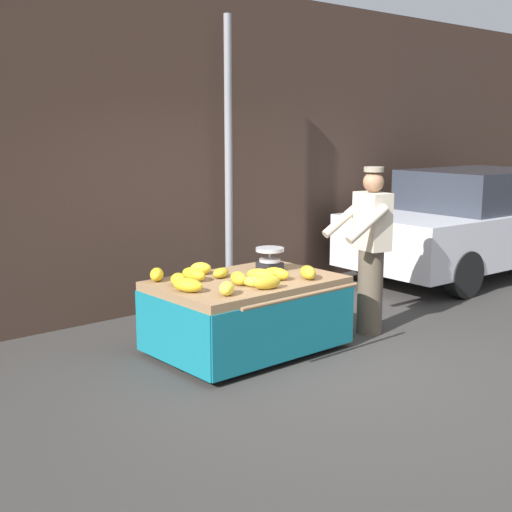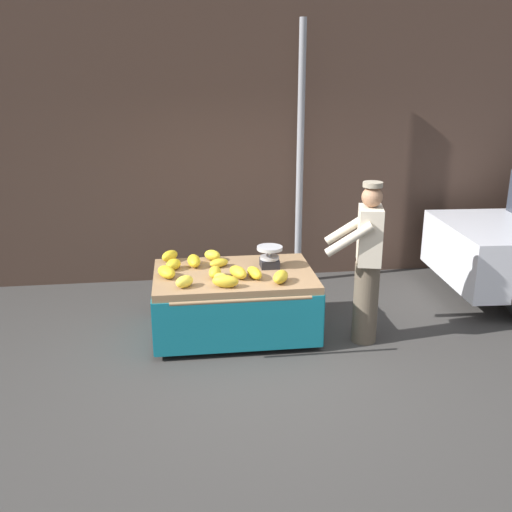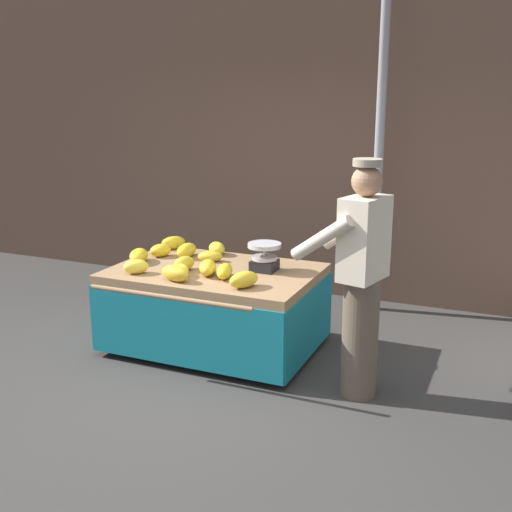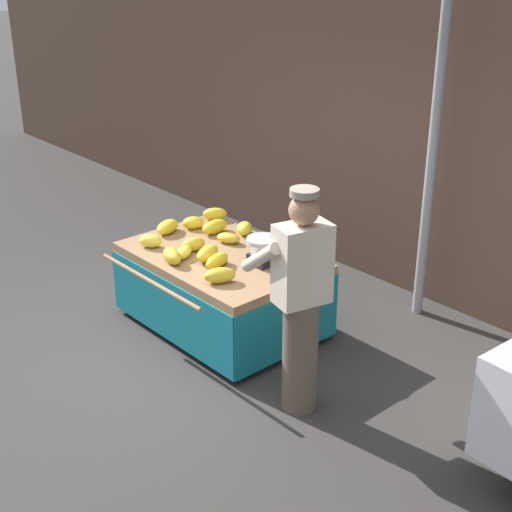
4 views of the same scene
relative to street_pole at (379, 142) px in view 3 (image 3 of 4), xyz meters
The scene contains 19 objects.
ground_plane 3.03m from the street_pole, 108.84° to the right, with size 60.00×60.00×0.00m, color #383533.
back_wall 0.93m from the street_pole, 153.48° to the left, with size 16.00×0.24×3.73m, color #473328.
street_pole is the anchor object (origin of this frame).
banana_cart 2.17m from the street_pole, 123.34° to the right, with size 1.72×1.36×0.70m.
weighing_scale 1.76m from the street_pole, 113.32° to the right, with size 0.28×0.28×0.23m.
banana_bunch_0 2.17m from the street_pole, 120.00° to the right, with size 0.13×0.28×0.12m, color gold.
banana_bunch_1 2.26m from the street_pole, 126.13° to the right, with size 0.12×0.21×0.12m, color gold.
banana_bunch_2 2.35m from the street_pole, 122.49° to the right, with size 0.12×0.22×0.09m, color yellow.
banana_bunch_3 2.19m from the street_pole, 106.68° to the right, with size 0.13×0.25×0.13m, color gold.
banana_bunch_4 2.44m from the street_pole, 120.08° to the right, with size 0.13×0.26×0.13m, color gold.
banana_bunch_5 2.52m from the street_pole, 137.17° to the right, with size 0.15×0.28×0.12m, color gold.
banana_bunch_6 2.62m from the street_pole, 128.90° to the right, with size 0.13×0.20×0.12m, color yellow.
banana_bunch_7 2.12m from the street_pole, 138.36° to the right, with size 0.14×0.29×0.12m, color gold.
banana_bunch_8 2.12m from the street_pole, 115.09° to the right, with size 0.12×0.27×0.12m, color gold.
banana_bunch_9 1.99m from the street_pole, 131.00° to the right, with size 0.13×0.22×0.09m, color gold.
banana_bunch_10 2.19m from the street_pole, 148.08° to the right, with size 0.12×0.24×0.12m, color gold.
banana_bunch_11 1.87m from the street_pole, 138.14° to the right, with size 0.14×0.20×0.12m, color yellow.
banana_bunch_12 2.32m from the street_pole, 140.73° to the right, with size 0.14×0.20×0.12m, color gold.
vendor_person 2.09m from the street_pole, 80.27° to the right, with size 0.66×0.61×1.71m.
Camera 3 is at (2.12, -3.64, 2.13)m, focal length 43.79 mm.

